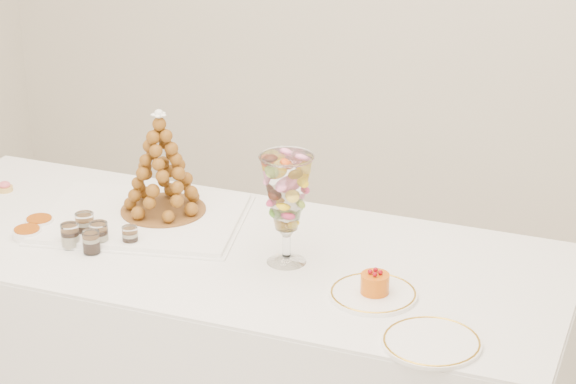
% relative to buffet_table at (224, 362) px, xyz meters
% --- Properties ---
extents(buffet_table, '(2.15, 0.98, 0.80)m').
position_rel_buffet_table_xyz_m(buffet_table, '(0.00, 0.00, 0.00)').
color(buffet_table, white).
rests_on(buffet_table, ground).
extents(lace_tray, '(0.71, 0.60, 0.02)m').
position_rel_buffet_table_xyz_m(lace_tray, '(-0.32, 0.07, 0.41)').
color(lace_tray, white).
rests_on(lace_tray, buffet_table).
extents(macaron_vase, '(0.15, 0.15, 0.33)m').
position_rel_buffet_table_xyz_m(macaron_vase, '(0.22, 0.00, 0.61)').
color(macaron_vase, white).
rests_on(macaron_vase, buffet_table).
extents(cake_plate, '(0.24, 0.24, 0.01)m').
position_rel_buffet_table_xyz_m(cake_plate, '(0.52, -0.09, 0.40)').
color(cake_plate, white).
rests_on(cake_plate, buffet_table).
extents(spare_plate, '(0.26, 0.26, 0.01)m').
position_rel_buffet_table_xyz_m(spare_plate, '(0.75, -0.27, 0.40)').
color(spare_plate, white).
rests_on(spare_plate, buffet_table).
extents(pink_tart, '(0.05, 0.05, 0.03)m').
position_rel_buffet_table_xyz_m(pink_tart, '(-0.86, 0.08, 0.41)').
color(pink_tart, tan).
rests_on(pink_tart, buffet_table).
extents(verrine_a, '(0.07, 0.07, 0.08)m').
position_rel_buffet_table_xyz_m(verrine_a, '(-0.41, -0.10, 0.44)').
color(verrine_a, white).
rests_on(verrine_a, buffet_table).
extents(verrine_b, '(0.07, 0.07, 0.08)m').
position_rel_buffet_table_xyz_m(verrine_b, '(-0.34, -0.14, 0.44)').
color(verrine_b, white).
rests_on(verrine_b, buffet_table).
extents(verrine_c, '(0.05, 0.05, 0.06)m').
position_rel_buffet_table_xyz_m(verrine_c, '(-0.25, -0.11, 0.43)').
color(verrine_c, white).
rests_on(verrine_c, buffet_table).
extents(verrine_d, '(0.07, 0.07, 0.07)m').
position_rel_buffet_table_xyz_m(verrine_d, '(-0.41, -0.18, 0.44)').
color(verrine_d, white).
rests_on(verrine_d, buffet_table).
extents(verrine_e, '(0.06, 0.06, 0.07)m').
position_rel_buffet_table_xyz_m(verrine_e, '(-0.33, -0.19, 0.43)').
color(verrine_e, white).
rests_on(verrine_e, buffet_table).
extents(ramekin_back, '(0.09, 0.09, 0.03)m').
position_rel_buffet_table_xyz_m(ramekin_back, '(-0.58, -0.11, 0.41)').
color(ramekin_back, white).
rests_on(ramekin_back, buffet_table).
extents(ramekin_front, '(0.09, 0.09, 0.03)m').
position_rel_buffet_table_xyz_m(ramekin_front, '(-0.57, -0.18, 0.41)').
color(ramekin_front, white).
rests_on(ramekin_front, buffet_table).
extents(croquembouche, '(0.28, 0.28, 0.34)m').
position_rel_buffet_table_xyz_m(croquembouche, '(-0.27, 0.13, 0.58)').
color(croquembouche, brown).
rests_on(croquembouche, lace_tray).
extents(mousse_cake, '(0.08, 0.08, 0.07)m').
position_rel_buffet_table_xyz_m(mousse_cake, '(0.53, -0.09, 0.44)').
color(mousse_cake, '#CF5909').
rests_on(mousse_cake, cake_plate).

